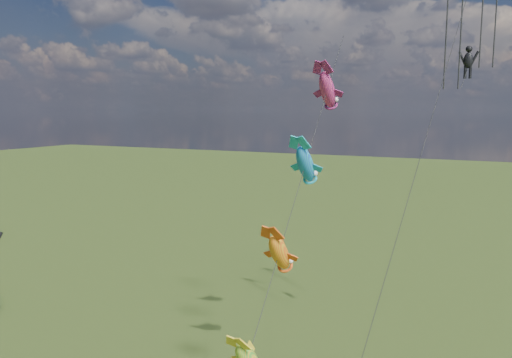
% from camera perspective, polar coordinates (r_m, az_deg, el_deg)
% --- Properties ---
extents(fish_windsock_rig, '(1.14, 15.96, 19.77)m').
position_cam_1_polar(fish_windsock_rig, '(23.23, 4.20, -3.31)').
color(fish_windsock_rig, brown).
rests_on(fish_windsock_rig, ground).
extents(parafoil_rig, '(5.18, 17.06, 26.80)m').
position_cam_1_polar(parafoil_rig, '(28.54, 23.02, 14.60)').
color(parafoil_rig, brown).
rests_on(parafoil_rig, ground).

